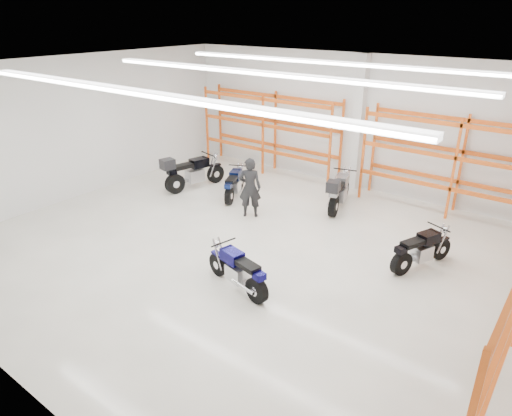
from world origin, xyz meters
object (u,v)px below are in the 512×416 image
Objects in this scene: standing_man at (250,188)px; structural_column at (358,124)px; motorcycle_main at (239,272)px; motorcycle_back_c at (338,192)px; motorcycle_back_d at (420,251)px; motorcycle_back_a at (190,173)px; motorcycle_back_b at (234,185)px.

standing_man is 4.55m from structural_column.
motorcycle_main is 0.86× the size of motorcycle_back_c.
standing_man reaches higher than motorcycle_back_d.
motorcycle_back_a is 5.92m from structural_column.
motorcycle_main is at bearing -83.29° from structural_column.
motorcycle_back_d is 5.79m from structural_column.
motorcycle_back_b is at bearing 10.40° from motorcycle_back_a.
motorcycle_back_a is (-5.28, 3.84, 0.14)m from motorcycle_main.
standing_man is (1.33, -0.85, 0.46)m from motorcycle_back_b.
motorcycle_back_b is 0.80× the size of motorcycle_back_c.
motorcycle_back_d is at bearing -3.39° from motorcycle_back_a.
standing_man is at bearing -179.36° from motorcycle_back_d.
motorcycle_back_b is 0.98× the size of motorcycle_back_d.
motorcycle_main is 6.53m from motorcycle_back_a.
motorcycle_back_c reaches higher than motorcycle_back_d.
motorcycle_back_a is 1.32× the size of motorcycle_back_b.
structural_column is (1.38, 4.12, 1.34)m from standing_man.
motorcycle_back_c reaches higher than motorcycle_back_b.
motorcycle_back_c is (-0.39, 5.37, 0.11)m from motorcycle_main.
motorcycle_back_d is (3.23, -2.01, -0.12)m from motorcycle_back_c.
motorcycle_back_a is at bearing -162.66° from motorcycle_back_c.
motorcycle_back_b is (-3.58, 4.15, -0.01)m from motorcycle_main.
motorcycle_back_a is 3.09m from standing_man.
motorcycle_back_c is at bearing -163.14° from standing_man.
standing_man is at bearing 124.34° from motorcycle_main.
motorcycle_back_d is (2.84, 3.36, -0.00)m from motorcycle_main.
motorcycle_back_a is at bearing -169.60° from motorcycle_back_b.
motorcycle_back_a is at bearing -140.87° from structural_column.
motorcycle_back_b is at bearing -159.16° from motorcycle_back_c.
motorcycle_back_d is at bearing -31.87° from motorcycle_back_c.
motorcycle_back_c is at bearing -76.78° from structural_column.
structural_column is at bearing 96.71° from motorcycle_main.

